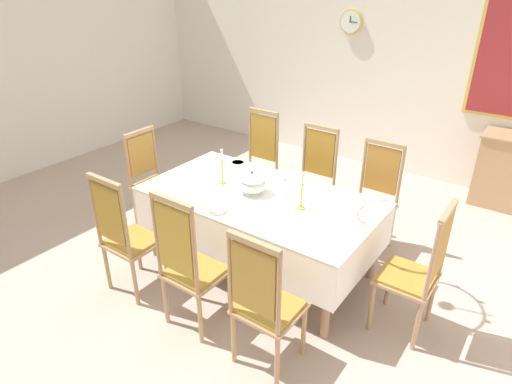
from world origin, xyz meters
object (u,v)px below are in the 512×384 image
at_px(chair_south_b, 189,263).
at_px(candlestick_east, 301,195).
at_px(dining_table, 259,203).
at_px(chair_south_c, 264,302).
at_px(bowl_near_left, 216,208).
at_px(bowl_near_right, 238,163).
at_px(soup_tureen, 252,183).
at_px(chair_head_east, 418,270).
at_px(spoon_primary, 208,205).
at_px(spoon_secondary, 232,161).
at_px(chair_north_b, 313,179).
at_px(chair_head_west, 152,177).
at_px(chair_south_a, 125,235).
at_px(chair_north_a, 257,162).
at_px(mounted_clock, 351,22).
at_px(chair_north_c, 374,197).
at_px(candlestick_west, 222,170).
at_px(bowl_far_left, 278,177).

distance_m(chair_south_b, candlestick_east, 1.11).
bearing_deg(dining_table, chair_south_c, -53.09).
distance_m(bowl_near_left, bowl_near_right, 1.02).
bearing_deg(soup_tureen, chair_south_c, -50.08).
xyz_separation_m(chair_head_east, spoon_primary, (-1.73, -0.43, 0.20)).
xyz_separation_m(chair_south_c, bowl_near_left, (-0.87, 0.52, 0.22)).
bearing_deg(bowl_near_left, spoon_secondary, 121.18).
xyz_separation_m(chair_north_b, bowl_near_left, (-0.16, -1.43, 0.22)).
xyz_separation_m(soup_tureen, bowl_near_left, (-0.05, -0.46, -0.08)).
xyz_separation_m(chair_head_west, bowl_near_right, (0.87, 0.45, 0.23)).
height_order(chair_south_a, spoon_secondary, chair_south_a).
xyz_separation_m(chair_south_a, chair_head_east, (2.20, 0.98, -0.00)).
xyz_separation_m(chair_head_west, spoon_secondary, (0.77, 0.48, 0.22)).
relative_size(chair_north_a, chair_head_east, 1.04).
xyz_separation_m(chair_north_a, chair_south_b, (0.75, -1.96, 0.01)).
relative_size(spoon_primary, mounted_clock, 0.55).
relative_size(chair_south_a, chair_head_east, 1.01).
xyz_separation_m(chair_north_c, bowl_near_left, (-0.87, -1.43, 0.23)).
distance_m(chair_north_c, soup_tureen, 1.31).
bearing_deg(spoon_secondary, soup_tureen, -21.33).
height_order(chair_north_a, chair_head_east, chair_north_a).
height_order(soup_tureen, candlestick_west, candlestick_west).
bearing_deg(soup_tureen, chair_north_a, 123.10).
xyz_separation_m(candlestick_west, bowl_near_left, (0.30, -0.46, -0.12)).
bearing_deg(chair_north_b, chair_south_b, 90.00).
bearing_deg(chair_head_east, chair_north_b, 56.05).
relative_size(dining_table, soup_tureen, 7.83).
bearing_deg(chair_south_c, chair_north_a, 126.66).
bearing_deg(bowl_far_left, bowl_near_right, 175.01).
bearing_deg(bowl_far_left, soup_tureen, -93.63).
relative_size(chair_south_c, spoon_primary, 6.49).
xyz_separation_m(bowl_near_left, bowl_far_left, (0.08, 0.86, -0.00)).
height_order(chair_south_a, chair_head_east, chair_south_a).
relative_size(chair_north_c, chair_head_west, 1.04).
distance_m(dining_table, chair_south_b, 0.99).
distance_m(chair_north_b, spoon_secondary, 0.90).
xyz_separation_m(chair_north_a, bowl_near_right, (0.12, -0.53, 0.20)).
height_order(chair_head_east, mounted_clock, mounted_clock).
distance_m(soup_tureen, mounted_clock, 3.28).
distance_m(dining_table, bowl_near_right, 0.76).
distance_m(dining_table, chair_north_b, 0.98).
bearing_deg(chair_south_b, chair_head_west, 146.87).
relative_size(chair_north_c, spoon_secondary, 6.56).
bearing_deg(candlestick_west, spoon_secondary, 118.70).
distance_m(chair_north_a, chair_north_b, 0.75).
xyz_separation_m(bowl_near_left, mounted_clock, (-0.49, 3.49, 1.20)).
bearing_deg(chair_head_east, soup_tureen, 90.00).
xyz_separation_m(chair_south_c, chair_head_west, (-2.21, 0.98, -0.02)).
distance_m(chair_north_b, chair_head_east, 1.75).
distance_m(candlestick_west, spoon_secondary, 0.56).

